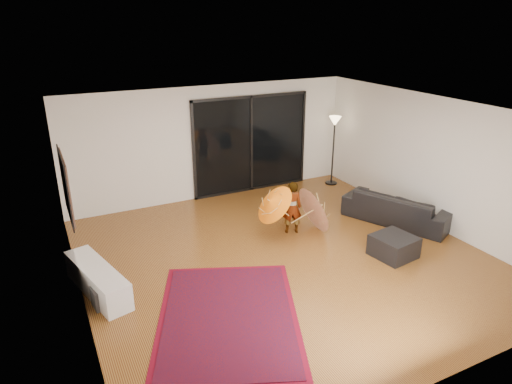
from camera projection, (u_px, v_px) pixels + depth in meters
floor at (285, 257)px, 8.42m from camera, size 7.00×7.00×0.00m
ceiling at (288, 112)px, 7.45m from camera, size 7.00×7.00×0.00m
wall_back at (213, 143)px, 10.86m from camera, size 7.00×0.00×7.00m
wall_front at (446, 290)px, 5.02m from camera, size 7.00×0.00×7.00m
wall_left at (73, 228)px, 6.48m from camera, size 0.00×7.00×7.00m
wall_right at (433, 162)px, 9.39m from camera, size 0.00×7.00×7.00m
sliding_door at (251, 144)px, 11.30m from camera, size 3.06×0.07×2.40m
painting at (66, 186)px, 7.22m from camera, size 0.04×1.28×1.08m
media_console at (97, 280)px, 7.29m from camera, size 0.82×1.72×0.46m
speaker at (102, 297)px, 6.96m from camera, size 0.32×0.32×0.32m
persian_rug at (228, 317)px, 6.75m from camera, size 2.99×3.42×0.02m
sofa at (397, 208)px, 9.79m from camera, size 1.73×2.39×0.65m
ottoman at (394, 246)px, 8.41m from camera, size 0.79×0.79×0.40m
floor_lamp at (334, 131)px, 11.63m from camera, size 0.31×0.31×1.80m
child at (292, 207)px, 9.22m from camera, size 0.47×0.38×1.10m
parasol_orange at (269, 205)px, 8.88m from camera, size 0.70×0.85×0.88m
parasol_white at (321, 207)px, 9.36m from camera, size 0.53×1.00×1.00m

